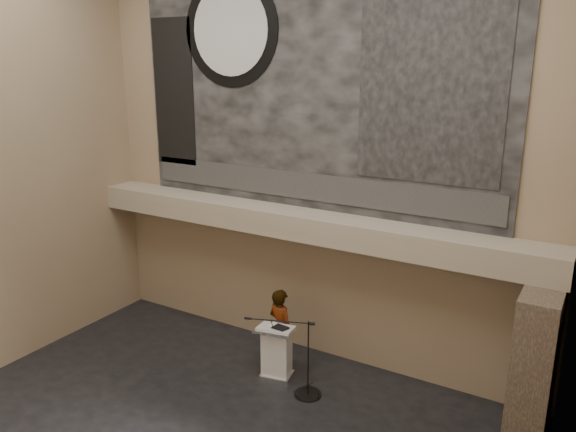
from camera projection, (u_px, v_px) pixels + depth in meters
The scene contains 17 objects.
wall_back at pixel (308, 156), 11.24m from camera, with size 10.00×0.02×8.50m, color #8E775A.
wall_right at pixel (561, 260), 5.47m from camera, with size 0.02×8.00×8.50m, color #8E775A.
soffit at pixel (298, 223), 11.26m from camera, with size 10.00×0.80×0.50m, color gray.
sprinkler_left at pixel (232, 226), 12.08m from camera, with size 0.04×0.04×0.06m, color #B2893D.
sprinkler_right at pixel (386, 253), 10.36m from camera, with size 0.04×0.04×0.06m, color #B2893D.
banner at pixel (308, 82), 10.82m from camera, with size 8.00×0.05×5.00m, color black.
banner_text_strip at pixel (306, 186), 11.34m from camera, with size 7.76×0.02×0.55m, color #2F2F2F.
banner_clock_rim at pixel (230, 30), 11.40m from camera, with size 2.30×2.30×0.02m, color black.
banner_clock_face at pixel (230, 30), 11.38m from camera, with size 1.84×1.84×0.02m, color silver.
banner_building_print at pixel (430, 79), 9.58m from camera, with size 2.60×0.02×3.60m, color black.
banner_brick_print at pixel (174, 93), 12.53m from camera, with size 1.10×0.02×3.20m, color black.
stone_pier at pixel (534, 367), 9.04m from camera, with size 0.60×1.40×2.70m, color #423429.
lectern at pixel (277, 352), 11.09m from camera, with size 0.77×0.61×1.13m.
binder at pixel (280, 328), 10.84m from camera, with size 0.29×0.23×0.04m, color black.
papers at pixel (274, 325), 10.98m from camera, with size 0.19×0.27×0.01m, color silver.
speaker_person at pixel (281, 329), 11.36m from camera, with size 0.63×0.41×1.72m, color beige.
mic_stand at pixel (306, 384), 10.57m from camera, with size 1.39×0.69×1.52m.
Camera 1 is at (5.33, -5.79, 6.15)m, focal length 35.00 mm.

